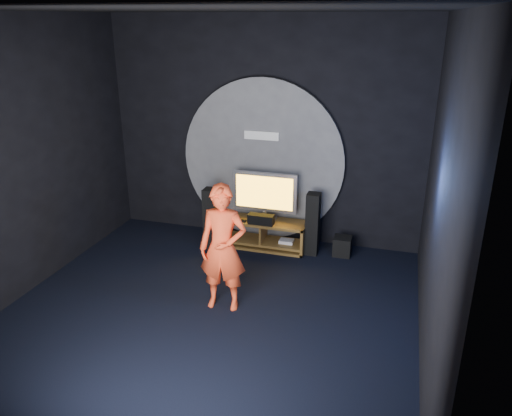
{
  "coord_description": "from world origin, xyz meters",
  "views": [
    {
      "loc": [
        2.08,
        -4.89,
        3.43
      ],
      "look_at": [
        0.31,
        1.05,
        1.05
      ],
      "focal_mm": 35.0,
      "sensor_mm": 36.0,
      "label": 1
    }
  ],
  "objects_px": {
    "tv": "(265,194)",
    "tower_speaker_left": "(211,219)",
    "subwoofer": "(342,246)",
    "player": "(223,248)",
    "tower_speaker_right": "(313,224)",
    "media_console": "(264,236)"
  },
  "relations": [
    {
      "from": "tv",
      "to": "tower_speaker_left",
      "type": "bearing_deg",
      "value": -158.03
    },
    {
      "from": "tv",
      "to": "tower_speaker_left",
      "type": "xyz_separation_m",
      "value": [
        -0.78,
        -0.31,
        -0.38
      ]
    },
    {
      "from": "tv",
      "to": "tower_speaker_right",
      "type": "relative_size",
      "value": 1.03
    },
    {
      "from": "media_console",
      "to": "tv",
      "type": "distance_m",
      "value": 0.68
    },
    {
      "from": "tv",
      "to": "tower_speaker_right",
      "type": "distance_m",
      "value": 0.87
    },
    {
      "from": "tv",
      "to": "subwoofer",
      "type": "height_order",
      "value": "tv"
    },
    {
      "from": "media_console",
      "to": "subwoofer",
      "type": "distance_m",
      "value": 1.24
    },
    {
      "from": "tv",
      "to": "player",
      "type": "distance_m",
      "value": 1.88
    },
    {
      "from": "subwoofer",
      "to": "player",
      "type": "height_order",
      "value": "player"
    },
    {
      "from": "subwoofer",
      "to": "tv",
      "type": "bearing_deg",
      "value": -179.83
    },
    {
      "from": "tower_speaker_left",
      "to": "subwoofer",
      "type": "distance_m",
      "value": 2.07
    },
    {
      "from": "tower_speaker_right",
      "to": "player",
      "type": "xyz_separation_m",
      "value": [
        -0.78,
        -1.8,
        0.32
      ]
    },
    {
      "from": "tower_speaker_left",
      "to": "tv",
      "type": "bearing_deg",
      "value": 21.97
    },
    {
      "from": "tower_speaker_left",
      "to": "tower_speaker_right",
      "type": "distance_m",
      "value": 1.58
    },
    {
      "from": "tv",
      "to": "tower_speaker_left",
      "type": "relative_size",
      "value": 1.03
    },
    {
      "from": "media_console",
      "to": "player",
      "type": "relative_size",
      "value": 0.84
    },
    {
      "from": "tv",
      "to": "tower_speaker_right",
      "type": "xyz_separation_m",
      "value": [
        0.78,
        -0.07,
        -0.38
      ]
    },
    {
      "from": "tower_speaker_right",
      "to": "subwoofer",
      "type": "bearing_deg",
      "value": 9.65
    },
    {
      "from": "tower_speaker_right",
      "to": "player",
      "type": "bearing_deg",
      "value": -113.39
    },
    {
      "from": "subwoofer",
      "to": "player",
      "type": "xyz_separation_m",
      "value": [
        -1.24,
        -1.88,
        0.66
      ]
    },
    {
      "from": "media_console",
      "to": "tower_speaker_right",
      "type": "relative_size",
      "value": 1.39
    },
    {
      "from": "tv",
      "to": "tower_speaker_left",
      "type": "distance_m",
      "value": 0.92
    }
  ]
}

